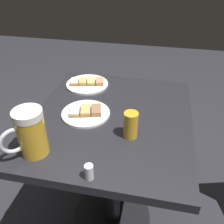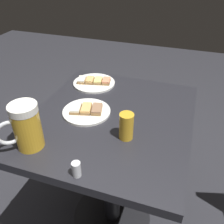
% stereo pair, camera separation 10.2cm
% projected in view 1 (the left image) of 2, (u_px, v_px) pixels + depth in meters
% --- Properties ---
extents(ground_plane, '(6.00, 6.00, 0.00)m').
position_uv_depth(ground_plane, '(112.00, 216.00, 1.43)').
color(ground_plane, '#28282D').
extents(cafe_table, '(0.66, 0.75, 0.72)m').
position_uv_depth(cafe_table, '(112.00, 146.00, 1.12)').
color(cafe_table, black).
rests_on(cafe_table, ground_plane).
extents(plate_near, '(0.20, 0.20, 0.03)m').
position_uv_depth(plate_near, '(86.00, 112.00, 1.03)').
color(plate_near, white).
rests_on(plate_near, cafe_table).
extents(plate_far, '(0.21, 0.21, 0.03)m').
position_uv_depth(plate_far, '(87.00, 83.00, 1.25)').
color(plate_far, white).
rests_on(plate_far, cafe_table).
extents(beer_mug, '(0.12, 0.13, 0.17)m').
position_uv_depth(beer_mug, '(30.00, 133.00, 0.80)').
color(beer_mug, gold).
rests_on(beer_mug, cafe_table).
extents(beer_glass_small, '(0.05, 0.05, 0.10)m').
position_uv_depth(beer_glass_small, '(131.00, 125.00, 0.89)').
color(beer_glass_small, gold).
rests_on(beer_glass_small, cafe_table).
extents(salt_shaker, '(0.03, 0.03, 0.05)m').
position_uv_depth(salt_shaker, '(88.00, 172.00, 0.74)').
color(salt_shaker, silver).
rests_on(salt_shaker, cafe_table).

